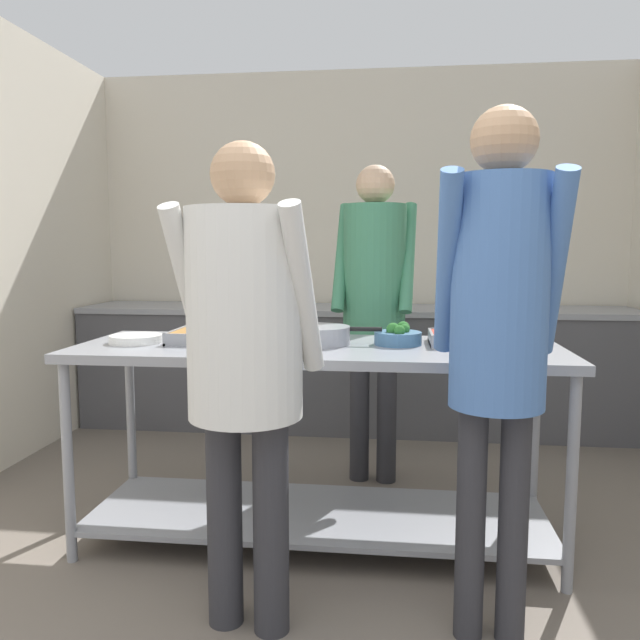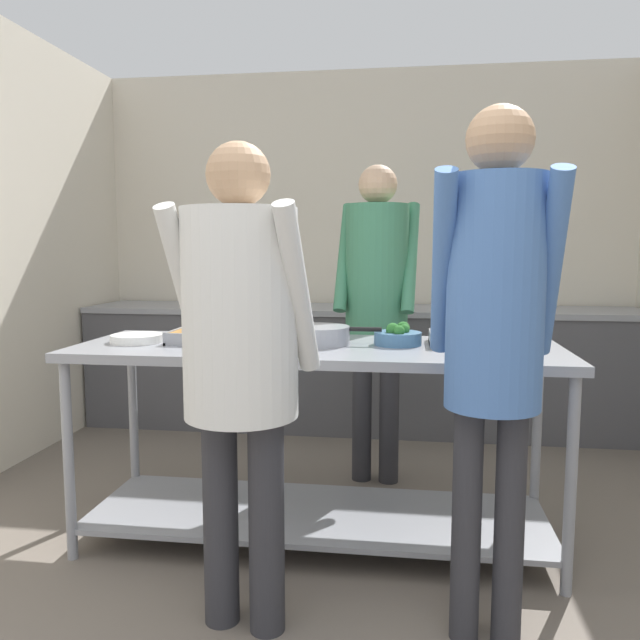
{
  "view_description": "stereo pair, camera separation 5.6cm",
  "coord_description": "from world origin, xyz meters",
  "px_view_note": "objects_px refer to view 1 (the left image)",
  "views": [
    {
      "loc": [
        0.28,
        -1.05,
        1.31
      ],
      "look_at": [
        -0.05,
        1.71,
        0.99
      ],
      "focal_mm": 35.0,
      "sensor_mm": 36.0,
      "label": 1
    },
    {
      "loc": [
        0.34,
        -1.05,
        1.31
      ],
      "look_at": [
        -0.05,
        1.71,
        0.99
      ],
      "focal_mm": 35.0,
      "sensor_mm": 36.0,
      "label": 2
    }
  ],
  "objects_px": {
    "broccoli_bowl": "(398,336)",
    "guest_serving_right": "(245,339)",
    "serving_tray_roast": "(481,339)",
    "guest_serving_left": "(499,314)",
    "plate_stack": "(136,339)",
    "sauce_pan": "(318,334)",
    "cook_behind_counter": "(374,288)",
    "serving_tray_vegetables": "(219,336)",
    "water_bottle": "(209,287)"
  },
  "relations": [
    {
      "from": "plate_stack",
      "to": "guest_serving_right",
      "type": "bearing_deg",
      "value": -44.47
    },
    {
      "from": "serving_tray_roast",
      "to": "guest_serving_right",
      "type": "height_order",
      "value": "guest_serving_right"
    },
    {
      "from": "plate_stack",
      "to": "serving_tray_vegetables",
      "type": "relative_size",
      "value": 0.57
    },
    {
      "from": "plate_stack",
      "to": "serving_tray_vegetables",
      "type": "distance_m",
      "value": 0.37
    },
    {
      "from": "guest_serving_left",
      "to": "cook_behind_counter",
      "type": "bearing_deg",
      "value": 107.44
    },
    {
      "from": "sauce_pan",
      "to": "serving_tray_roast",
      "type": "bearing_deg",
      "value": 5.2
    },
    {
      "from": "guest_serving_left",
      "to": "plate_stack",
      "type": "bearing_deg",
      "value": 157.52
    },
    {
      "from": "sauce_pan",
      "to": "broccoli_bowl",
      "type": "relative_size",
      "value": 2.03
    },
    {
      "from": "serving_tray_vegetables",
      "to": "serving_tray_roast",
      "type": "height_order",
      "value": "same"
    },
    {
      "from": "broccoli_bowl",
      "to": "cook_behind_counter",
      "type": "relative_size",
      "value": 0.12
    },
    {
      "from": "broccoli_bowl",
      "to": "cook_behind_counter",
      "type": "height_order",
      "value": "cook_behind_counter"
    },
    {
      "from": "serving_tray_vegetables",
      "to": "guest_serving_left",
      "type": "height_order",
      "value": "guest_serving_left"
    },
    {
      "from": "guest_serving_right",
      "to": "water_bottle",
      "type": "relative_size",
      "value": 5.29
    },
    {
      "from": "guest_serving_right",
      "to": "sauce_pan",
      "type": "bearing_deg",
      "value": 77.14
    },
    {
      "from": "serving_tray_vegetables",
      "to": "guest_serving_right",
      "type": "relative_size",
      "value": 0.25
    },
    {
      "from": "broccoli_bowl",
      "to": "guest_serving_left",
      "type": "distance_m",
      "value": 0.79
    },
    {
      "from": "water_bottle",
      "to": "sauce_pan",
      "type": "bearing_deg",
      "value": -59.63
    },
    {
      "from": "sauce_pan",
      "to": "guest_serving_left",
      "type": "height_order",
      "value": "guest_serving_left"
    },
    {
      "from": "serving_tray_roast",
      "to": "plate_stack",
      "type": "bearing_deg",
      "value": -175.48
    },
    {
      "from": "serving_tray_vegetables",
      "to": "broccoli_bowl",
      "type": "xyz_separation_m",
      "value": [
        0.8,
        0.01,
        0.01
      ]
    },
    {
      "from": "water_bottle",
      "to": "serving_tray_vegetables",
      "type": "bearing_deg",
      "value": -71.66
    },
    {
      "from": "plate_stack",
      "to": "sauce_pan",
      "type": "distance_m",
      "value": 0.82
    },
    {
      "from": "plate_stack",
      "to": "serving_tray_vegetables",
      "type": "height_order",
      "value": "serving_tray_vegetables"
    },
    {
      "from": "guest_serving_left",
      "to": "guest_serving_right",
      "type": "bearing_deg",
      "value": -177.7
    },
    {
      "from": "serving_tray_vegetables",
      "to": "serving_tray_roast",
      "type": "bearing_deg",
      "value": 2.09
    },
    {
      "from": "broccoli_bowl",
      "to": "guest_serving_left",
      "type": "height_order",
      "value": "guest_serving_left"
    },
    {
      "from": "serving_tray_roast",
      "to": "guest_serving_left",
      "type": "height_order",
      "value": "guest_serving_left"
    },
    {
      "from": "cook_behind_counter",
      "to": "broccoli_bowl",
      "type": "bearing_deg",
      "value": -79.7
    },
    {
      "from": "plate_stack",
      "to": "serving_tray_roast",
      "type": "bearing_deg",
      "value": 4.52
    },
    {
      "from": "guest_serving_left",
      "to": "water_bottle",
      "type": "xyz_separation_m",
      "value": [
        -1.69,
        2.43,
        -0.07
      ]
    },
    {
      "from": "sauce_pan",
      "to": "plate_stack",
      "type": "bearing_deg",
      "value": -176.07
    },
    {
      "from": "guest_serving_right",
      "to": "serving_tray_vegetables",
      "type": "bearing_deg",
      "value": 112.21
    },
    {
      "from": "broccoli_bowl",
      "to": "cook_behind_counter",
      "type": "bearing_deg",
      "value": 100.3
    },
    {
      "from": "serving_tray_vegetables",
      "to": "cook_behind_counter",
      "type": "bearing_deg",
      "value": 46.72
    },
    {
      "from": "sauce_pan",
      "to": "guest_serving_left",
      "type": "xyz_separation_m",
      "value": [
        0.66,
        -0.67,
        0.17
      ]
    },
    {
      "from": "guest_serving_right",
      "to": "broccoli_bowl",
      "type": "bearing_deg",
      "value": 55.26
    },
    {
      "from": "guest_serving_right",
      "to": "water_bottle",
      "type": "xyz_separation_m",
      "value": [
        -0.87,
        2.46,
        0.02
      ]
    },
    {
      "from": "guest_serving_left",
      "to": "water_bottle",
      "type": "bearing_deg",
      "value": 124.89
    },
    {
      "from": "serving_tray_roast",
      "to": "guest_serving_left",
      "type": "bearing_deg",
      "value": -93.74
    },
    {
      "from": "sauce_pan",
      "to": "cook_behind_counter",
      "type": "relative_size",
      "value": 0.24
    },
    {
      "from": "serving_tray_vegetables",
      "to": "cook_behind_counter",
      "type": "distance_m",
      "value": 1.0
    },
    {
      "from": "serving_tray_roast",
      "to": "broccoli_bowl",
      "type": "bearing_deg",
      "value": -174.83
    },
    {
      "from": "plate_stack",
      "to": "broccoli_bowl",
      "type": "relative_size",
      "value": 1.15
    },
    {
      "from": "serving_tray_vegetables",
      "to": "guest_serving_right",
      "type": "distance_m",
      "value": 0.79
    },
    {
      "from": "plate_stack",
      "to": "broccoli_bowl",
      "type": "bearing_deg",
      "value": 4.32
    },
    {
      "from": "broccoli_bowl",
      "to": "guest_serving_right",
      "type": "bearing_deg",
      "value": -124.74
    },
    {
      "from": "cook_behind_counter",
      "to": "water_bottle",
      "type": "xyz_separation_m",
      "value": [
        -1.25,
        1.02,
        -0.06
      ]
    },
    {
      "from": "broccoli_bowl",
      "to": "guest_serving_right",
      "type": "distance_m",
      "value": 0.89
    },
    {
      "from": "serving_tray_vegetables",
      "to": "plate_stack",
      "type": "bearing_deg",
      "value": -167.78
    },
    {
      "from": "guest_serving_left",
      "to": "cook_behind_counter",
      "type": "height_order",
      "value": "cook_behind_counter"
    }
  ]
}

